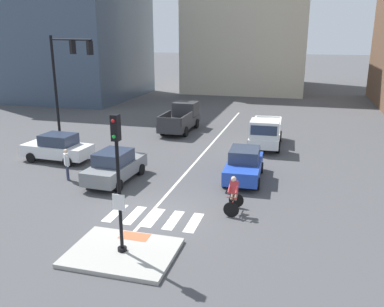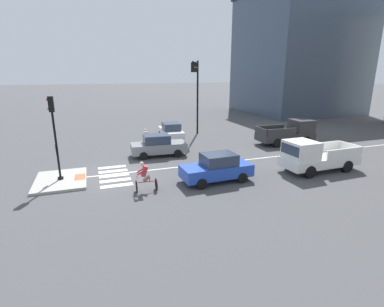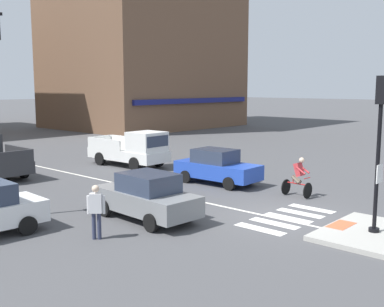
# 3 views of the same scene
# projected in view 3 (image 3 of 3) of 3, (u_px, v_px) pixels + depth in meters

# --- Properties ---
(ground_plane) EXTENTS (300.00, 300.00, 0.00)m
(ground_plane) POSITION_uv_depth(u_px,v_px,m) (281.00, 217.00, 16.66)
(ground_plane) COLOR #474749
(traffic_island) EXTENTS (3.63, 2.81, 0.15)m
(traffic_island) POSITION_uv_depth(u_px,v_px,m) (374.00, 234.00, 14.46)
(traffic_island) COLOR #A3A099
(traffic_island) RESTS_ON ground
(tactile_pad_front) EXTENTS (1.10, 0.60, 0.01)m
(tactile_pad_front) POSITION_uv_depth(u_px,v_px,m) (341.00, 225.00, 15.15)
(tactile_pad_front) COLOR #DB5B38
(tactile_pad_front) RESTS_ON traffic_island
(signal_pole) EXTENTS (0.44, 0.38, 4.75)m
(signal_pole) POSITION_uv_depth(u_px,v_px,m) (379.00, 140.00, 14.04)
(signal_pole) COLOR black
(signal_pole) RESTS_ON traffic_island
(crosswalk_stripe_a) EXTENTS (0.44, 1.80, 0.01)m
(crosswalk_stripe_a) POSITION_uv_depth(u_px,v_px,m) (260.00, 229.00, 15.21)
(crosswalk_stripe_a) COLOR silver
(crosswalk_stripe_a) RESTS_ON ground
(crosswalk_stripe_b) EXTENTS (0.44, 1.80, 0.01)m
(crosswalk_stripe_b) POSITION_uv_depth(u_px,v_px,m) (274.00, 223.00, 15.85)
(crosswalk_stripe_b) COLOR silver
(crosswalk_stripe_b) RESTS_ON ground
(crosswalk_stripe_c) EXTENTS (0.44, 1.80, 0.01)m
(crosswalk_stripe_c) POSITION_uv_depth(u_px,v_px,m) (288.00, 218.00, 16.48)
(crosswalk_stripe_c) COLOR silver
(crosswalk_stripe_c) RESTS_ON ground
(crosswalk_stripe_d) EXTENTS (0.44, 1.80, 0.01)m
(crosswalk_stripe_d) POSITION_uv_depth(u_px,v_px,m) (300.00, 213.00, 17.12)
(crosswalk_stripe_d) COLOR silver
(crosswalk_stripe_d) RESTS_ON ground
(crosswalk_stripe_e) EXTENTS (0.44, 1.80, 0.01)m
(crosswalk_stripe_e) POSITION_uv_depth(u_px,v_px,m) (312.00, 209.00, 17.75)
(crosswalk_stripe_e) COLOR silver
(crosswalk_stripe_e) RESTS_ON ground
(lane_centre_line) EXTENTS (0.14, 28.00, 0.01)m
(lane_centre_line) POSITION_uv_depth(u_px,v_px,m) (102.00, 180.00, 23.12)
(lane_centre_line) COLOR silver
(lane_centre_line) RESTS_ON ground
(building_corner_right) EXTENTS (19.45, 16.06, 22.25)m
(building_corner_right) POSITION_uv_depth(u_px,v_px,m) (143.00, 28.00, 53.06)
(building_corner_right) COLOR brown
(building_corner_right) RESTS_ON ground
(car_blue_eastbound_mid) EXTENTS (1.97, 4.16, 1.64)m
(car_blue_eastbound_mid) POSITION_uv_depth(u_px,v_px,m) (217.00, 167.00, 22.24)
(car_blue_eastbound_mid) COLOR #2347B7
(car_blue_eastbound_mid) RESTS_ON ground
(car_grey_westbound_near) EXTENTS (2.00, 4.18, 1.64)m
(car_grey_westbound_near) POSITION_uv_depth(u_px,v_px,m) (146.00, 196.00, 16.25)
(car_grey_westbound_near) COLOR slate
(car_grey_westbound_near) RESTS_ON ground
(pickup_truck_white_eastbound_far) EXTENTS (2.18, 5.15, 2.08)m
(pickup_truck_white_eastbound_far) POSITION_uv_depth(u_px,v_px,m) (133.00, 150.00, 26.91)
(pickup_truck_white_eastbound_far) COLOR white
(pickup_truck_white_eastbound_far) RESTS_ON ground
(cyclist) EXTENTS (0.70, 1.11, 1.68)m
(cyclist) POSITION_uv_depth(u_px,v_px,m) (298.00, 176.00, 19.55)
(cyclist) COLOR black
(cyclist) RESTS_ON ground
(pedestrian_at_curb_left) EXTENTS (0.41, 0.43, 1.67)m
(pedestrian_at_curb_left) POSITION_uv_depth(u_px,v_px,m) (96.00, 208.00, 14.07)
(pedestrian_at_curb_left) COLOR #2D334C
(pedestrian_at_curb_left) RESTS_ON ground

